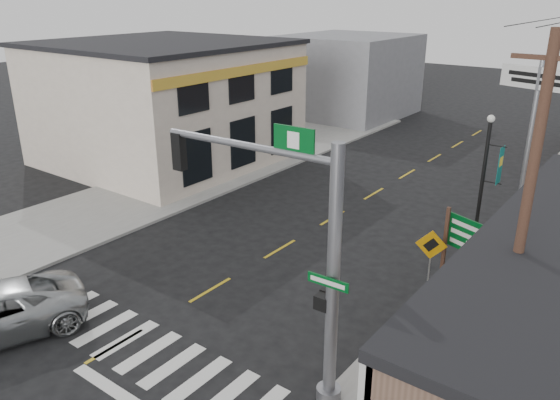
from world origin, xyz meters
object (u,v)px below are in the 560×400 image
Objects in this scene: lamp_post at (485,175)px; utility_pole_near at (522,233)px; traffic_signal_pole at (304,244)px; guide_sign at (467,246)px; dance_center_sign at (535,104)px; fire_hydrant at (432,316)px.

utility_pole_near reaches higher than lamp_post.
lamp_post is (0.97, 10.48, -0.90)m from traffic_signal_pole.
lamp_post reaches higher than guide_sign.
guide_sign is 0.45× the size of dance_center_sign.
utility_pole_near is (2.58, -11.81, -0.73)m from dance_center_sign.
utility_pole_near is at bearing 28.27° from traffic_signal_pole.
guide_sign is at bearing -70.68° from dance_center_sign.
traffic_signal_pole is 6.06m from fire_hydrant.
traffic_signal_pole is 10.57m from lamp_post.
utility_pole_near is (4.10, 2.42, 0.52)m from traffic_signal_pole.
guide_sign is 4.74× the size of fire_hydrant.
fire_hydrant is at bearing -75.31° from guide_sign.
dance_center_sign is (1.52, 14.23, 1.24)m from traffic_signal_pole.
fire_hydrant is at bearing 68.11° from traffic_signal_pole.
lamp_post is at bearing 113.11° from utility_pole_near.
utility_pole_near is (2.48, -2.13, 4.18)m from fire_hydrant.
dance_center_sign is 12.11m from utility_pole_near.
traffic_signal_pole is at bearing -85.00° from guide_sign.
fire_hydrant is 10.85m from dance_center_sign.
dance_center_sign reaches higher than traffic_signal_pole.
guide_sign reaches higher than fire_hydrant.
traffic_signal_pole is 2.16× the size of guide_sign.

